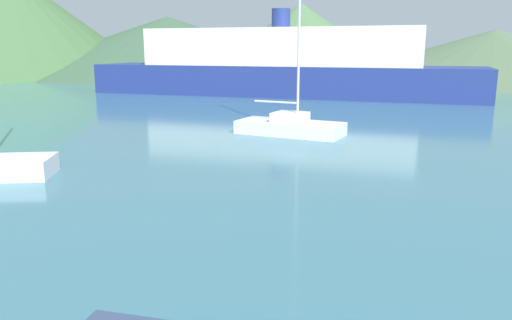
% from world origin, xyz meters
% --- Properties ---
extents(sailboat_middle, '(5.40, 3.11, 10.96)m').
position_xyz_m(sailboat_middle, '(-0.19, 24.93, 0.49)').
color(sailboat_middle, silver).
rests_on(sailboat_middle, ground_plane).
extents(ferry_distant, '(34.06, 9.02, 7.30)m').
position_xyz_m(ferry_distant, '(-4.60, 44.62, 2.50)').
color(ferry_distant, navy).
rests_on(ferry_distant, ground_plane).
extents(hill_west, '(42.12, 42.12, 15.70)m').
position_xyz_m(hill_west, '(-50.99, 68.24, 7.85)').
color(hill_west, '#3D6038').
rests_on(hill_west, ground_plane).
extents(hill_central, '(53.11, 53.11, 8.94)m').
position_xyz_m(hill_central, '(-30.02, 79.02, 4.47)').
color(hill_central, '#38563D').
rests_on(hill_central, ground_plane).
extents(hill_east, '(31.12, 31.12, 10.21)m').
position_xyz_m(hill_east, '(-7.58, 74.51, 5.10)').
color(hill_east, '#476B42').
rests_on(hill_east, ground_plane).
extents(hill_far_east, '(43.37, 43.37, 6.34)m').
position_xyz_m(hill_far_east, '(17.88, 72.82, 3.17)').
color(hill_far_east, '#4C6647').
rests_on(hill_far_east, ground_plane).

